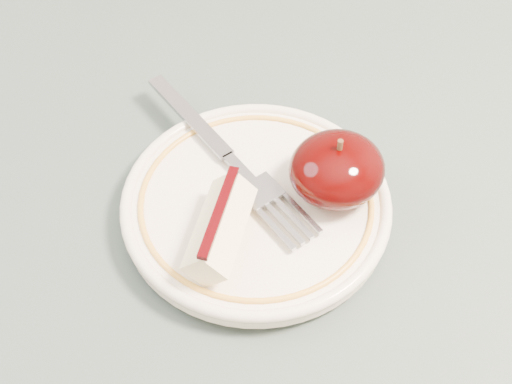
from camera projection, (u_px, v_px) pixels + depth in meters
plate at (256, 204)px, 0.52m from camera, size 0.20×0.20×0.02m
apple_half at (337, 169)px, 0.50m from camera, size 0.07×0.07×0.05m
apple_wedge at (220, 227)px, 0.48m from camera, size 0.08×0.08×0.04m
fork at (229, 157)px, 0.53m from camera, size 0.03×0.20×0.00m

